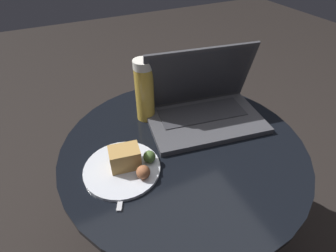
% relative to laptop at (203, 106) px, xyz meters
% --- Properties ---
extents(ground_plane, '(6.00, 6.00, 0.00)m').
position_rel_laptop_xyz_m(ground_plane, '(-0.12, -0.09, -0.55)').
color(ground_plane, black).
extents(table, '(0.73, 0.73, 0.50)m').
position_rel_laptop_xyz_m(table, '(-0.12, -0.09, -0.18)').
color(table, '#515156').
rests_on(table, ground_plane).
extents(laptop, '(0.40, 0.28, 0.24)m').
position_rel_laptop_xyz_m(laptop, '(0.00, 0.00, 0.00)').
color(laptop, '#47474C').
rests_on(laptop, table).
extents(beer_glass, '(0.06, 0.06, 0.21)m').
position_rel_laptop_xyz_m(beer_glass, '(-0.17, 0.09, 0.06)').
color(beer_glass, gold).
rests_on(beer_glass, table).
extents(snack_plate, '(0.21, 0.21, 0.07)m').
position_rel_laptop_xyz_m(snack_plate, '(-0.31, -0.11, -0.03)').
color(snack_plate, silver).
rests_on(snack_plate, table).
extents(fork, '(0.10, 0.18, 0.01)m').
position_rel_laptop_xyz_m(fork, '(-0.32, -0.13, -0.05)').
color(fork, silver).
rests_on(fork, table).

